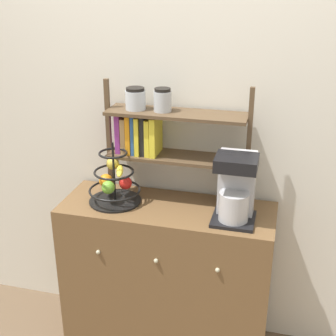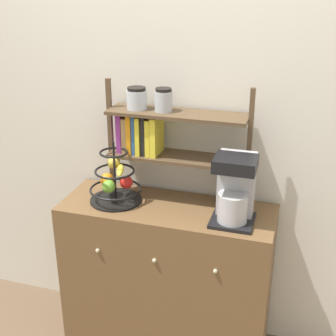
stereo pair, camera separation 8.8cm
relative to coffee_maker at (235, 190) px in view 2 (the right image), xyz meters
name	(u,v)px [view 2 (the right image)]	position (x,y,z in m)	size (l,w,h in m)	color
wall_back	(180,125)	(-0.37, 0.30, 0.21)	(7.00, 0.05, 2.60)	silver
sideboard	(167,278)	(-0.37, 0.04, -0.63)	(1.16, 0.44, 0.92)	brown
coffee_maker	(235,190)	(0.00, 0.00, 0.00)	(0.22, 0.21, 0.35)	black
fruit_stand	(115,182)	(-0.66, 0.03, -0.06)	(0.29, 0.29, 0.35)	black
shelf_hutch	(157,129)	(-0.46, 0.16, 0.22)	(0.79, 0.20, 0.65)	brown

